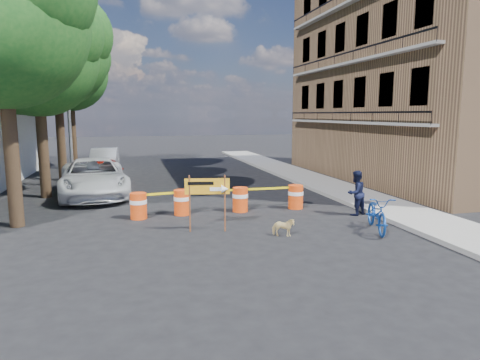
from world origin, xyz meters
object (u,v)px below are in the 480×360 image
bicycle (378,197)px  sedan_silver (104,160)px  suv_white (94,178)px  sedan_red (106,172)px  barrel_mid_left (182,202)px  detour_sign (213,191)px  barrel_mid_right (240,199)px  dog (283,227)px  barrel_far_right (296,196)px  pedestrian (356,193)px  barrel_far_left (138,205)px

bicycle → sedan_silver: 18.62m
suv_white → sedan_red: 2.78m
barrel_mid_left → detour_sign: detour_sign is taller
barrel_mid_right → sedan_red: size_ratio=0.22×
detour_sign → sedan_silver: (-3.98, 15.18, -0.54)m
bicycle → dog: (-3.00, 0.13, -0.78)m
bicycle → barrel_mid_left: bearing=165.3°
dog → suv_white: suv_white is taller
barrel_far_right → sedan_red: size_ratio=0.22×
dog → suv_white: bearing=60.1°
pedestrian → sedan_silver: (-9.30, 14.30, -0.06)m
detour_sign → barrel_mid_right: bearing=68.9°
pedestrian → sedan_silver: size_ratio=0.36×
detour_sign → pedestrian: size_ratio=1.09×
detour_sign → bicycle: (4.89, -1.19, -0.21)m
detour_sign → pedestrian: bearing=19.7°
barrel_far_left → pedestrian: (7.50, -1.35, 0.33)m
barrel_mid_right → sedan_red: sedan_red is taller
barrel_mid_left → barrel_far_right: size_ratio=1.00×
barrel_mid_left → suv_white: (-3.31, 4.44, 0.36)m
barrel_far_left → barrel_mid_right: 3.67m
barrel_far_left → suv_white: (-1.80, 4.66, 0.36)m
sedan_red → dog: bearing=-69.7°
pedestrian → dog: pedestrian is taller
sedan_red → detour_sign: bearing=-76.4°
pedestrian → barrel_mid_right: bearing=-44.3°
barrel_far_right → pedestrian: size_ratio=0.56×
barrel_far_left → dog: 5.24m
barrel_far_right → barrel_mid_left: bearing=179.4°
sedan_red → sedan_silver: sedan_silver is taller
barrel_far_left → barrel_mid_right: same height
barrel_mid_left → bicycle: 6.67m
barrel_far_left → bicycle: (7.07, -3.42, 0.59)m
barrel_far_left → detour_sign: size_ratio=0.52×
barrel_far_left → sedan_red: sedan_red is taller
barrel_mid_right → suv_white: (-5.46, 4.45, 0.36)m
barrel_far_left → suv_white: bearing=111.2°
barrel_mid_right → detour_sign: bearing=-121.4°
barrel_mid_left → sedan_red: 7.77m
barrel_mid_left → detour_sign: bearing=-74.8°
bicycle → dog: 3.11m
barrel_far_right → suv_white: bearing=149.6°
detour_sign → dog: (1.89, -1.06, -0.99)m
pedestrian → suv_white: 11.07m
sedan_red → pedestrian: bearing=-51.3°
suv_white → barrel_far_right: bearing=-36.1°
pedestrian → dog: bearing=7.2°
suv_white → sedan_silver: size_ratio=1.33×
suv_white → sedan_red: (0.37, 2.75, -0.14)m
pedestrian → sedan_red: size_ratio=0.40×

